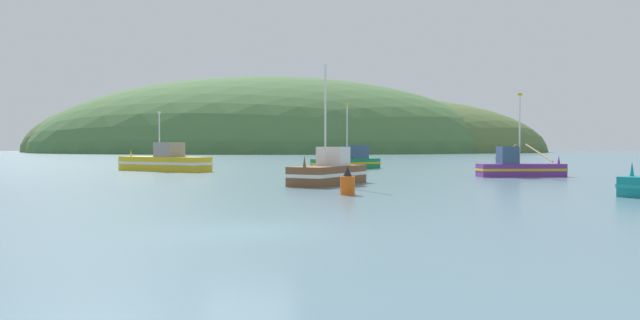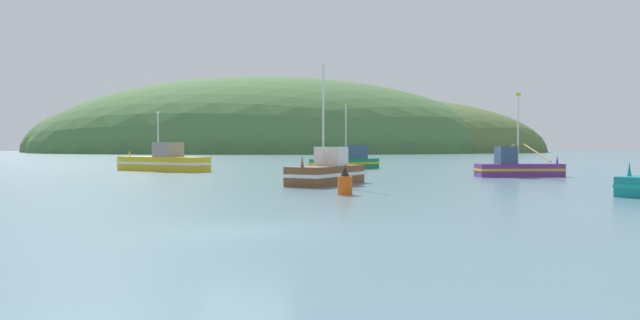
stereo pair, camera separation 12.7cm
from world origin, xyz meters
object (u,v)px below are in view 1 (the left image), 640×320
(fishing_boat_green, at_px, (346,161))
(fishing_boat_purple, at_px, (516,168))
(fishing_boat_brown, at_px, (326,172))
(fishing_boat_yellow, at_px, (162,162))
(channel_buoy, at_px, (345,183))

(fishing_boat_green, bearing_deg, fishing_boat_purple, 89.97)
(fishing_boat_purple, bearing_deg, fishing_boat_brown, -154.03)
(fishing_boat_yellow, relative_size, fishing_boat_purple, 1.01)
(fishing_boat_green, xyz_separation_m, channel_buoy, (-1.69, -32.74, -0.25))
(fishing_boat_yellow, bearing_deg, fishing_boat_green, -131.56)
(fishing_boat_green, relative_size, channel_buoy, 5.46)
(channel_buoy, bearing_deg, fishing_boat_brown, 95.88)
(fishing_boat_purple, bearing_deg, channel_buoy, -135.40)
(fishing_boat_purple, relative_size, channel_buoy, 7.16)
(fishing_boat_green, bearing_deg, channel_buoy, 49.05)
(fishing_boat_green, height_order, fishing_boat_purple, fishing_boat_green)
(channel_buoy, bearing_deg, fishing_boat_green, 87.05)
(fishing_boat_brown, bearing_deg, fishing_boat_yellow, -111.79)
(fishing_boat_yellow, bearing_deg, fishing_boat_purple, -167.25)
(fishing_boat_green, bearing_deg, fishing_boat_yellow, -21.60)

